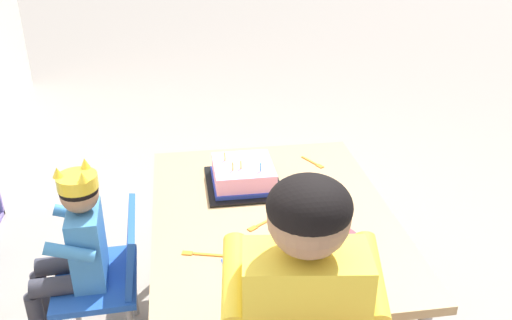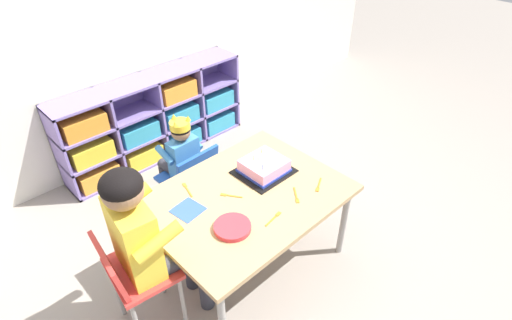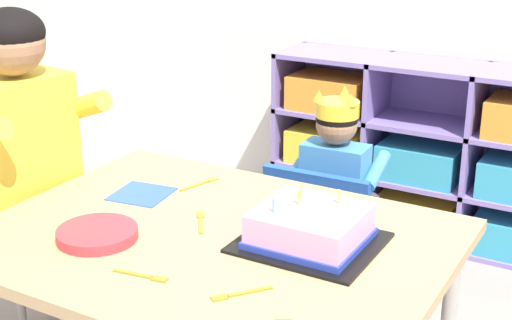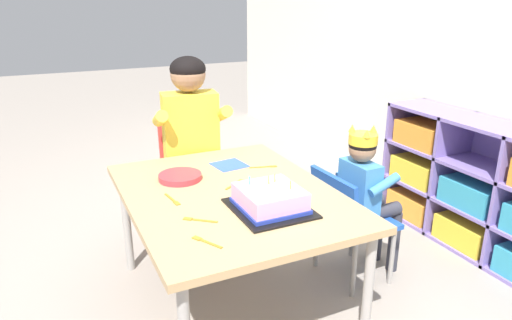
{
  "view_description": "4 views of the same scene",
  "coord_description": "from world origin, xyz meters",
  "px_view_note": "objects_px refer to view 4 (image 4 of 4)",
  "views": [
    {
      "loc": [
        -1.7,
        0.32,
        1.66
      ],
      "look_at": [
        0.04,
        0.06,
        0.78
      ],
      "focal_mm": 38.7,
      "sensor_mm": 36.0,
      "label": 1
    },
    {
      "loc": [
        -1.19,
        -1.33,
        2.14
      ],
      "look_at": [
        0.13,
        0.05,
        0.74
      ],
      "focal_mm": 28.26,
      "sensor_mm": 36.0,
      "label": 2
    },
    {
      "loc": [
        0.92,
        -1.4,
        1.38
      ],
      "look_at": [
        0.04,
        0.15,
        0.74
      ],
      "focal_mm": 51.87,
      "sensor_mm": 36.0,
      "label": 3
    },
    {
      "loc": [
        1.76,
        -0.71,
        1.39
      ],
      "look_at": [
        0.16,
        0.05,
        0.77
      ],
      "focal_mm": 32.92,
      "sensor_mm": 36.0,
      "label": 4
    }
  ],
  "objects_px": {
    "activity_table": "(230,201)",
    "classroom_chair_blue": "(348,215)",
    "paper_plate_stack": "(180,177)",
    "fork_near_cake_tray": "(198,220)",
    "child_with_crown": "(366,185)",
    "classroom_chair_adult_side": "(191,165)",
    "adult_helper_seated": "(193,133)",
    "fork_scattered_mid_table": "(205,242)",
    "fork_near_child_seat": "(173,200)",
    "fork_beside_plate_stack": "(265,167)",
    "fork_at_table_front_edge": "(235,184)",
    "birthday_cake_on_tray": "(270,200)"
  },
  "relations": [
    {
      "from": "activity_table",
      "to": "child_with_crown",
      "type": "bearing_deg",
      "value": 87.28
    },
    {
      "from": "adult_helper_seated",
      "to": "fork_near_child_seat",
      "type": "distance_m",
      "value": 0.67
    },
    {
      "from": "adult_helper_seated",
      "to": "paper_plate_stack",
      "type": "bearing_deg",
      "value": -108.81
    },
    {
      "from": "child_with_crown",
      "to": "fork_at_table_front_edge",
      "type": "distance_m",
      "value": 0.68
    },
    {
      "from": "birthday_cake_on_tray",
      "to": "fork_near_child_seat",
      "type": "relative_size",
      "value": 2.42
    },
    {
      "from": "child_with_crown",
      "to": "classroom_chair_adult_side",
      "type": "bearing_deg",
      "value": 38.87
    },
    {
      "from": "classroom_chair_adult_side",
      "to": "fork_near_child_seat",
      "type": "height_order",
      "value": "classroom_chair_adult_side"
    },
    {
      "from": "birthday_cake_on_tray",
      "to": "fork_near_child_seat",
      "type": "height_order",
      "value": "birthday_cake_on_tray"
    },
    {
      "from": "fork_at_table_front_edge",
      "to": "birthday_cake_on_tray",
      "type": "bearing_deg",
      "value": 60.14
    },
    {
      "from": "child_with_crown",
      "to": "fork_near_cake_tray",
      "type": "xyz_separation_m",
      "value": [
        0.17,
        -0.94,
        0.08
      ]
    },
    {
      "from": "classroom_chair_blue",
      "to": "fork_scattered_mid_table",
      "type": "height_order",
      "value": "classroom_chair_blue"
    },
    {
      "from": "activity_table",
      "to": "fork_near_child_seat",
      "type": "distance_m",
      "value": 0.26
    },
    {
      "from": "fork_beside_plate_stack",
      "to": "fork_at_table_front_edge",
      "type": "xyz_separation_m",
      "value": [
        0.14,
        -0.22,
        0.0
      ]
    },
    {
      "from": "child_with_crown",
      "to": "fork_beside_plate_stack",
      "type": "distance_m",
      "value": 0.51
    },
    {
      "from": "classroom_chair_blue",
      "to": "activity_table",
      "type": "bearing_deg",
      "value": 84.12
    },
    {
      "from": "paper_plate_stack",
      "to": "fork_beside_plate_stack",
      "type": "distance_m",
      "value": 0.43
    },
    {
      "from": "child_with_crown",
      "to": "paper_plate_stack",
      "type": "relative_size",
      "value": 4.04
    },
    {
      "from": "fork_scattered_mid_table",
      "to": "fork_at_table_front_edge",
      "type": "height_order",
      "value": "same"
    },
    {
      "from": "adult_helper_seated",
      "to": "fork_at_table_front_edge",
      "type": "bearing_deg",
      "value": -80.28
    },
    {
      "from": "fork_near_cake_tray",
      "to": "fork_beside_plate_stack",
      "type": "bearing_deg",
      "value": 79.28
    },
    {
      "from": "activity_table",
      "to": "fork_scattered_mid_table",
      "type": "bearing_deg",
      "value": -33.44
    },
    {
      "from": "classroom_chair_adult_side",
      "to": "adult_helper_seated",
      "type": "height_order",
      "value": "adult_helper_seated"
    },
    {
      "from": "child_with_crown",
      "to": "fork_near_cake_tray",
      "type": "relative_size",
      "value": 6.92
    },
    {
      "from": "fork_scattered_mid_table",
      "to": "fork_beside_plate_stack",
      "type": "relative_size",
      "value": 0.89
    },
    {
      "from": "classroom_chair_blue",
      "to": "birthday_cake_on_tray",
      "type": "distance_m",
      "value": 0.63
    },
    {
      "from": "adult_helper_seated",
      "to": "fork_scattered_mid_table",
      "type": "bearing_deg",
      "value": -98.25
    },
    {
      "from": "fork_near_child_seat",
      "to": "fork_at_table_front_edge",
      "type": "relative_size",
      "value": 1.15
    },
    {
      "from": "fork_near_child_seat",
      "to": "classroom_chair_blue",
      "type": "bearing_deg",
      "value": -101.97
    },
    {
      "from": "classroom_chair_adult_side",
      "to": "fork_near_child_seat",
      "type": "relative_size",
      "value": 5.18
    },
    {
      "from": "fork_near_child_seat",
      "to": "fork_scattered_mid_table",
      "type": "distance_m",
      "value": 0.39
    },
    {
      "from": "adult_helper_seated",
      "to": "classroom_chair_adult_side",
      "type": "bearing_deg",
      "value": 90.0
    },
    {
      "from": "fork_near_cake_tray",
      "to": "adult_helper_seated",
      "type": "bearing_deg",
      "value": 111.89
    },
    {
      "from": "child_with_crown",
      "to": "birthday_cake_on_tray",
      "type": "xyz_separation_m",
      "value": [
        0.2,
        -0.64,
        0.12
      ]
    },
    {
      "from": "classroom_chair_blue",
      "to": "adult_helper_seated",
      "type": "relative_size",
      "value": 0.54
    },
    {
      "from": "adult_helper_seated",
      "to": "birthday_cake_on_tray",
      "type": "distance_m",
      "value": 0.86
    },
    {
      "from": "activity_table",
      "to": "fork_near_cake_tray",
      "type": "relative_size",
      "value": 9.83
    },
    {
      "from": "activity_table",
      "to": "child_with_crown",
      "type": "distance_m",
      "value": 0.72
    },
    {
      "from": "activity_table",
      "to": "classroom_chair_blue",
      "type": "relative_size",
      "value": 1.95
    },
    {
      "from": "fork_scattered_mid_table",
      "to": "fork_near_cake_tray",
      "type": "bearing_deg",
      "value": 141.39
    },
    {
      "from": "child_with_crown",
      "to": "classroom_chair_adult_side",
      "type": "height_order",
      "value": "child_with_crown"
    },
    {
      "from": "activity_table",
      "to": "fork_at_table_front_edge",
      "type": "distance_m",
      "value": 0.1
    },
    {
      "from": "child_with_crown",
      "to": "fork_beside_plate_stack",
      "type": "relative_size",
      "value": 5.8
    },
    {
      "from": "birthday_cake_on_tray",
      "to": "fork_near_child_seat",
      "type": "xyz_separation_m",
      "value": [
        -0.25,
        -0.33,
        -0.04
      ]
    },
    {
      "from": "paper_plate_stack",
      "to": "fork_near_cake_tray",
      "type": "height_order",
      "value": "paper_plate_stack"
    },
    {
      "from": "classroom_chair_blue",
      "to": "fork_near_cake_tray",
      "type": "relative_size",
      "value": 5.04
    },
    {
      "from": "activity_table",
      "to": "fork_scattered_mid_table",
      "type": "xyz_separation_m",
      "value": [
        0.37,
        -0.25,
        0.05
      ]
    },
    {
      "from": "activity_table",
      "to": "fork_at_table_front_edge",
      "type": "bearing_deg",
      "value": 142.02
    },
    {
      "from": "child_with_crown",
      "to": "fork_beside_plate_stack",
      "type": "xyz_separation_m",
      "value": [
        -0.25,
        -0.44,
        0.08
      ]
    },
    {
      "from": "adult_helper_seated",
      "to": "classroom_chair_blue",
      "type": "bearing_deg",
      "value": -40.97
    },
    {
      "from": "fork_beside_plate_stack",
      "to": "fork_near_cake_tray",
      "type": "xyz_separation_m",
      "value": [
        0.42,
        -0.49,
        0.0
      ]
    }
  ]
}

